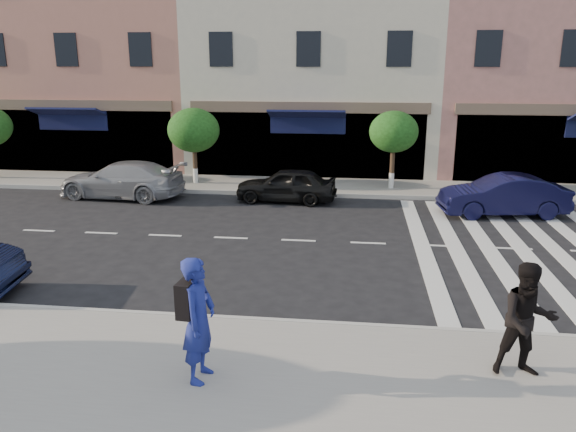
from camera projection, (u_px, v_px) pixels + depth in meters
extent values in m
plane|color=black|center=(280.00, 296.00, 12.41)|extent=(120.00, 120.00, 0.00)
cube|color=gray|center=(247.00, 387.00, 8.80)|extent=(60.00, 4.50, 0.15)
cube|color=gray|center=(316.00, 187.00, 22.92)|extent=(60.00, 3.00, 0.15)
cube|color=tan|center=(108.00, 20.00, 28.11)|extent=(10.00, 9.00, 14.00)
cube|color=beige|center=(317.00, 51.00, 27.28)|extent=(11.00, 9.00, 11.00)
cylinder|color=#473323|center=(195.00, 164.00, 23.08)|extent=(0.18, 0.18, 1.60)
cylinder|color=silver|center=(196.00, 176.00, 23.21)|extent=(0.20, 0.20, 0.60)
ellipsoid|color=#193E11|center=(194.00, 130.00, 22.71)|extent=(2.10, 2.10, 1.79)
cylinder|color=#473323|center=(392.00, 167.00, 22.13)|extent=(0.18, 0.18, 1.71)
cylinder|color=silver|center=(391.00, 180.00, 22.27)|extent=(0.20, 0.20, 0.60)
ellipsoid|color=#193E11|center=(394.00, 132.00, 21.76)|extent=(1.90, 1.90, 1.62)
imported|color=navy|center=(199.00, 320.00, 8.65)|extent=(0.55, 0.78, 2.02)
imported|color=black|center=(527.00, 320.00, 8.77)|extent=(0.97, 0.78, 1.88)
imported|color=gray|center=(122.00, 180.00, 21.21)|extent=(4.92, 2.39, 1.38)
imported|color=black|center=(286.00, 185.00, 20.62)|extent=(3.75, 1.66, 1.25)
imported|color=black|center=(503.00, 195.00, 18.74)|extent=(4.29, 1.97, 1.36)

